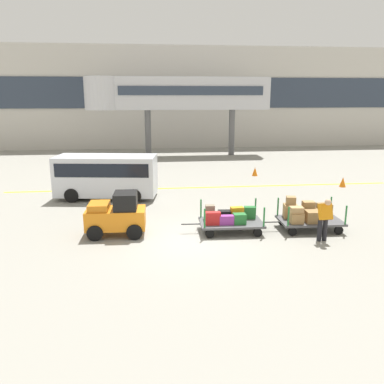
% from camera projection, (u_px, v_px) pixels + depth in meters
% --- Properties ---
extents(ground_plane, '(120.00, 120.00, 0.00)m').
position_uv_depth(ground_plane, '(189.00, 239.00, 13.88)').
color(ground_plane, gray).
extents(apron_lead_line, '(21.14, 0.20, 0.01)m').
position_uv_depth(apron_lead_line, '(204.00, 187.00, 21.66)').
color(apron_lead_line, yellow).
rests_on(apron_lead_line, ground_plane).
extents(terminal_building, '(54.11, 2.51, 9.47)m').
position_uv_depth(terminal_building, '(162.00, 98.00, 37.84)').
color(terminal_building, '#BCB7AD').
rests_on(terminal_building, ground_plane).
extents(jet_bridge, '(14.97, 3.00, 6.42)m').
position_uv_depth(jet_bridge, '(170.00, 94.00, 32.03)').
color(jet_bridge, '#B7B7BC').
rests_on(jet_bridge, ground_plane).
extents(baggage_tug, '(2.13, 1.28, 1.58)m').
position_uv_depth(baggage_tug, '(117.00, 215.00, 14.09)').
color(baggage_tug, orange).
rests_on(baggage_tug, ground_plane).
extents(baggage_cart_lead, '(3.02, 1.47, 1.10)m').
position_uv_depth(baggage_cart_lead, '(229.00, 219.00, 14.49)').
color(baggage_cart_lead, '#4C4C4F').
rests_on(baggage_cart_lead, ground_plane).
extents(baggage_cart_middle, '(3.02, 1.47, 1.22)m').
position_uv_depth(baggage_cart_middle, '(307.00, 215.00, 14.73)').
color(baggage_cart_middle, '#4C4C4F').
rests_on(baggage_cart_middle, ground_plane).
extents(baggage_handler, '(0.44, 0.46, 1.56)m').
position_uv_depth(baggage_handler, '(324.00, 218.00, 13.43)').
color(baggage_handler, black).
rests_on(baggage_handler, ground_plane).
extents(shuttle_van, '(5.02, 2.55, 2.10)m').
position_uv_depth(shuttle_van, '(106.00, 173.00, 19.16)').
color(shuttle_van, silver).
rests_on(shuttle_van, ground_plane).
extents(safety_cone_near, '(0.36, 0.36, 0.55)m').
position_uv_depth(safety_cone_near, '(343.00, 182.00, 21.75)').
color(safety_cone_near, orange).
rests_on(safety_cone_near, ground_plane).
extents(safety_cone_far, '(0.36, 0.36, 0.55)m').
position_uv_depth(safety_cone_far, '(255.00, 171.00, 24.79)').
color(safety_cone_far, orange).
rests_on(safety_cone_far, ground_plane).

